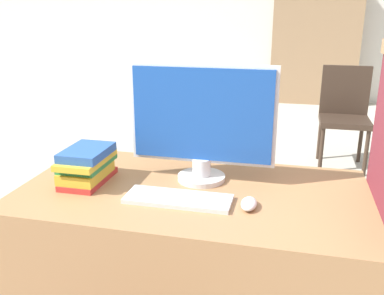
# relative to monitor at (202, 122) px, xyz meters

# --- Properties ---
(wall_back) EXTENTS (12.00, 0.06, 2.80)m
(wall_back) POSITION_rel_monitor_xyz_m (-0.01, 5.65, 0.39)
(wall_back) COLOR silver
(wall_back) RESTS_ON ground_plane
(desk) EXTENTS (1.32, 0.72, 0.77)m
(desk) POSITION_rel_monitor_xyz_m (-0.01, -0.10, -0.62)
(desk) COLOR #9E7047
(desk) RESTS_ON ground_plane
(carrel_divider) EXTENTS (0.07, 0.62, 1.32)m
(carrel_divider) POSITION_rel_monitor_xyz_m (0.67, -0.15, -0.34)
(carrel_divider) COLOR maroon
(carrel_divider) RESTS_ON ground_plane
(monitor) EXTENTS (0.57, 0.19, 0.46)m
(monitor) POSITION_rel_monitor_xyz_m (0.00, 0.00, 0.00)
(monitor) COLOR silver
(monitor) RESTS_ON desk
(keyboard) EXTENTS (0.38, 0.14, 0.02)m
(keyboard) POSITION_rel_monitor_xyz_m (-0.04, -0.22, -0.23)
(keyboard) COLOR silver
(keyboard) RESTS_ON desk
(mouse) EXTENTS (0.05, 0.10, 0.03)m
(mouse) POSITION_rel_monitor_xyz_m (0.21, -0.21, -0.22)
(mouse) COLOR silver
(mouse) RESTS_ON desk
(book_stack) EXTENTS (0.16, 0.27, 0.14)m
(book_stack) POSITION_rel_monitor_xyz_m (-0.43, -0.13, -0.17)
(book_stack) COLOR #B72D28
(book_stack) RESTS_ON desk
(far_chair) EXTENTS (0.44, 0.44, 0.93)m
(far_chair) POSITION_rel_monitor_xyz_m (0.81, 2.54, -0.49)
(far_chair) COLOR #38281E
(far_chair) RESTS_ON ground_plane
(bookshelf_far) EXTENTS (1.29, 0.32, 1.76)m
(bookshelf_far) POSITION_rel_monitor_xyz_m (0.60, 5.41, -0.13)
(bookshelf_far) COLOR #9E7A56
(bookshelf_far) RESTS_ON ground_plane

